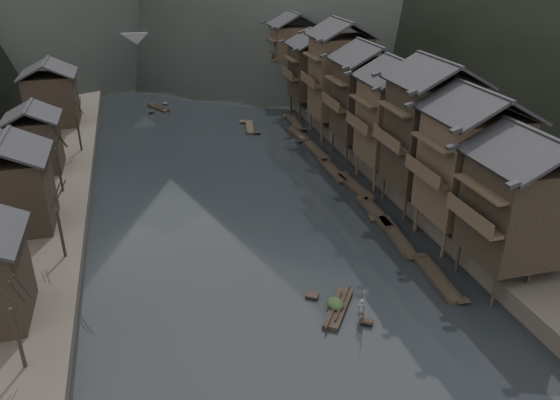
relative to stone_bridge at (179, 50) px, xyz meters
name	(u,v)px	position (x,y,z in m)	size (l,w,h in m)	color
water	(269,260)	(0.00, -72.00, -5.11)	(300.00, 300.00, 0.00)	black
right_bank	(418,100)	(35.00, -32.00, -4.21)	(40.00, 200.00, 1.80)	#2D2823
stilt_houses	(373,89)	(17.28, -52.64, 3.61)	(9.00, 67.60, 15.45)	black
left_houses	(27,140)	(-20.50, -51.88, 0.55)	(8.10, 53.20, 8.73)	black
bare_trees	(54,166)	(-17.00, -60.84, 0.79)	(3.28, 42.02, 6.56)	black
moored_sampans	(342,178)	(12.08, -57.46, -4.91)	(2.83, 49.66, 0.47)	black
midriver_boats	(204,117)	(0.39, -30.21, -4.91)	(14.64, 19.53, 0.45)	black
stone_bridge	(179,50)	(0.00, 0.00, 0.00)	(40.00, 6.00, 9.00)	#4C4C4F
hero_sampan	(338,308)	(3.14, -80.03, -4.91)	(3.78, 4.96, 0.44)	black
cargo_heap	(336,300)	(3.00, -79.82, -4.31)	(1.19, 1.55, 0.71)	black
boatman	(361,306)	(4.20, -81.58, -3.86)	(0.59, 0.39, 1.62)	#4D4C4E
bamboo_pole	(366,274)	(4.40, -81.58, -1.26)	(0.06, 0.06, 4.00)	#8C7A51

